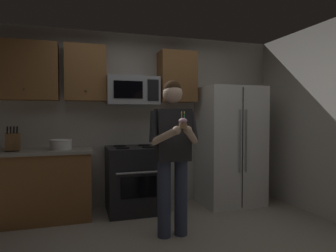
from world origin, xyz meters
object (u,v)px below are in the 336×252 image
Objects in this scene: knife_block at (13,142)px; cupcake at (183,123)px; microwave at (132,91)px; bowl_large_white at (61,144)px; person at (173,149)px; oven_range at (134,179)px; refrigerator at (230,145)px.

cupcake is at bearing -35.53° from knife_block.
bowl_large_white is (-0.97, -0.14, -0.73)m from microwave.
knife_block is 2.23m from cupcake.
person is (1.80, -0.96, -0.04)m from knife_block.
microwave is (0.00, 0.12, 1.26)m from oven_range.
knife_block is at bearing 152.02° from person.
person is at bearing -38.10° from bowl_large_white.
microwave is at bearing 89.98° from oven_range.
cupcake is at bearing -90.00° from person.
oven_range is at bearing 178.50° from refrigerator.
knife_block reaches higher than bowl_large_white.
person is (1.23, -0.97, 0.01)m from bowl_large_white.
cupcake is at bearing -79.76° from microwave.
knife_block is 1.84× the size of cupcake.
refrigerator is 2.48m from bowl_large_white.
oven_range is at bearing 104.74° from person.
bowl_large_white is 1.81m from cupcake.
cupcake is at bearing -46.42° from bowl_large_white.
person is at bearing -142.68° from refrigerator.
microwave is 1.69m from knife_block.
bowl_large_white is 0.16× the size of person.
person reaches higher than knife_block.
bowl_large_white is 1.57m from person.
knife_block is 0.18× the size of person.
bowl_large_white is at bearing -171.95° from microwave.
refrigerator is at bearing -1.50° from oven_range.
microwave is at bearing 173.97° from refrigerator.
knife_block is at bearing -178.88° from bowl_large_white.
oven_range is 1.56m from refrigerator.
knife_block is (-1.54, -0.03, 0.57)m from oven_range.
knife_block is at bearing -174.48° from microwave.
microwave reaches higher than refrigerator.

